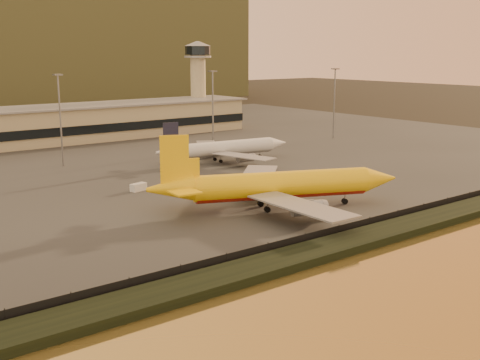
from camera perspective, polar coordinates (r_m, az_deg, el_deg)
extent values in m
plane|color=black|center=(112.91, 3.79, -4.20)|extent=(900.00, 900.00, 0.00)
cube|color=black|center=(101.21, 10.22, -5.90)|extent=(320.00, 7.00, 1.40)
cube|color=#2D2D2D|center=(192.69, -15.29, 2.26)|extent=(320.00, 220.00, 0.20)
cube|color=black|center=(103.61, 8.59, -5.07)|extent=(300.00, 0.05, 2.20)
cube|color=tan|center=(219.62, -18.43, 4.85)|extent=(160.00, 22.00, 12.00)
cube|color=black|center=(209.28, -17.37, 4.31)|extent=(160.00, 0.60, 3.00)
cube|color=gray|center=(218.98, -18.54, 6.48)|extent=(164.00, 24.00, 0.60)
cylinder|color=tan|center=(255.66, -3.98, 8.41)|extent=(6.40, 6.40, 30.00)
cylinder|color=black|center=(255.13, -4.03, 12.16)|extent=(10.40, 10.40, 3.50)
cone|color=gray|center=(255.14, -4.04, 12.78)|extent=(11.20, 11.20, 2.00)
cylinder|color=gray|center=(255.14, -4.03, 11.59)|extent=(11.20, 11.20, 0.80)
cylinder|color=slate|center=(173.49, -16.65, 5.34)|extent=(0.50, 0.50, 25.00)
cube|color=slate|center=(172.56, -16.91, 9.53)|extent=(2.20, 2.20, 0.40)
cylinder|color=slate|center=(195.38, -2.59, 6.54)|extent=(0.50, 0.50, 25.00)
cube|color=slate|center=(194.56, -2.62, 10.27)|extent=(2.20, 2.20, 0.40)
cylinder|color=slate|center=(223.65, 8.92, 7.12)|extent=(0.50, 0.50, 25.00)
cube|color=slate|center=(222.93, 9.03, 10.37)|extent=(2.20, 2.20, 0.40)
cube|color=brown|center=(451.02, -17.12, 12.03)|extent=(220.00, 160.00, 70.00)
cylinder|color=yellow|center=(122.29, 4.00, -0.40)|extent=(35.63, 19.33, 5.28)
cylinder|color=#9E1709|center=(122.50, 4.00, -0.82)|extent=(34.24, 17.86, 4.12)
cone|color=yellow|center=(130.72, 13.12, 0.13)|extent=(8.61, 7.66, 5.28)
cone|color=yellow|center=(117.14, -6.66, -0.82)|extent=(10.48, 8.47, 5.28)
cube|color=yellow|center=(116.13, -6.23, 2.00)|extent=(5.29, 2.60, 9.24)
cube|color=yellow|center=(122.43, -6.06, -0.05)|extent=(7.12, 7.12, 0.32)
cube|color=yellow|center=(112.25, -5.26, -1.15)|extent=(5.52, 5.47, 0.32)
cube|color=gray|center=(135.31, 1.71, 0.44)|extent=(21.24, 21.10, 0.32)
cylinder|color=gray|center=(133.14, 3.17, -0.40)|extent=(6.74, 5.08, 2.90)
cube|color=gray|center=(109.29, 5.81, -2.45)|extent=(7.64, 23.00, 0.32)
cylinder|color=gray|center=(113.63, 6.40, -2.66)|extent=(6.74, 5.08, 2.90)
cylinder|color=black|center=(128.32, 9.90, -1.99)|extent=(1.43, 1.31, 1.16)
cylinder|color=slate|center=(128.17, 9.91, -1.73)|extent=(0.20, 0.20, 2.37)
cylinder|color=black|center=(120.02, 2.60, -2.81)|extent=(1.43, 1.31, 1.16)
cylinder|color=slate|center=(119.86, 2.61, -2.53)|extent=(0.20, 0.20, 2.37)
cylinder|color=black|center=(124.42, 1.96, -2.26)|extent=(1.43, 1.31, 1.16)
cylinder|color=slate|center=(124.27, 1.97, -1.99)|extent=(0.20, 0.20, 2.37)
cylinder|color=silver|center=(175.60, -1.24, 3.09)|extent=(29.78, 8.32, 4.10)
cylinder|color=gray|center=(175.71, -1.23, 2.86)|extent=(28.84, 7.31, 3.20)
cone|color=silver|center=(184.49, 3.60, 3.50)|extent=(6.27, 4.88, 4.10)
cone|color=silver|center=(167.72, -6.80, 2.68)|extent=(7.89, 5.12, 4.10)
cube|color=#1B1C32|center=(167.36, -6.58, 4.23)|extent=(4.51, 0.98, 7.17)
cube|color=silver|center=(172.03, -6.83, 3.02)|extent=(5.40, 5.30, 0.25)
cube|color=silver|center=(164.59, -5.72, 2.64)|extent=(4.69, 4.53, 0.25)
cube|color=gray|center=(185.23, -3.11, 3.32)|extent=(14.25, 18.81, 0.25)
cylinder|color=gray|center=(183.88, -2.15, 2.91)|extent=(5.19, 2.94, 2.25)
cube|color=gray|center=(165.60, 0.36, 2.29)|extent=(9.94, 19.27, 0.25)
cylinder|color=gray|center=(169.17, 0.50, 2.11)|extent=(5.19, 2.94, 2.25)
cylinder|color=black|center=(181.69, 1.90, 2.29)|extent=(1.00, 0.84, 0.90)
cylinder|color=slate|center=(181.61, 1.90, 2.44)|extent=(0.22, 0.22, 1.84)
cylinder|color=black|center=(173.15, -1.84, 1.80)|extent=(1.00, 0.84, 0.90)
cylinder|color=slate|center=(173.07, -1.84, 1.95)|extent=(0.22, 0.22, 1.84)
cylinder|color=black|center=(176.37, -2.39, 1.99)|extent=(1.00, 0.84, 0.90)
cylinder|color=slate|center=(176.29, -2.40, 2.14)|extent=(0.22, 0.22, 1.84)
cube|color=yellow|center=(137.75, 1.47, -0.68)|extent=(4.61, 2.86, 1.93)
cube|color=silver|center=(140.13, -9.61, -0.67)|extent=(4.13, 2.59, 1.72)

